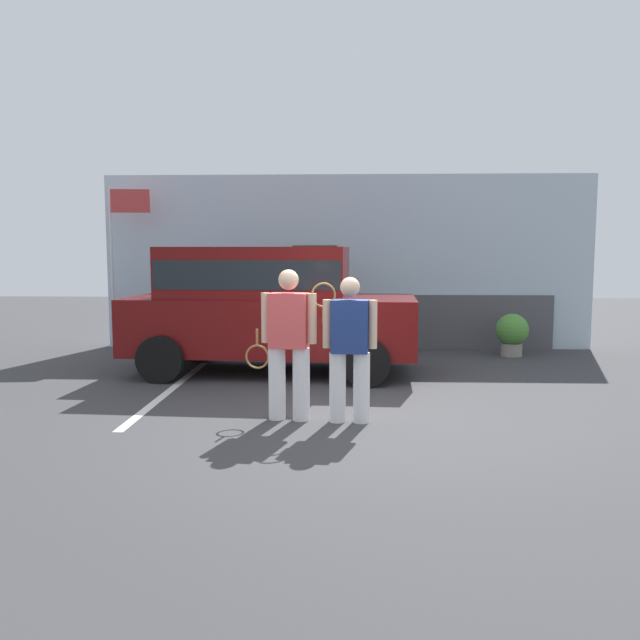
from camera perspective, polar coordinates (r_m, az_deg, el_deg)
name	(u,v)px	position (r m, az deg, el deg)	size (l,w,h in m)	color
ground_plane	(348,418)	(7.74, 2.49, -8.73)	(40.00, 40.00, 0.00)	#38383A
parking_stripe_0	(171,389)	(9.53, -13.09, -6.02)	(0.12, 4.40, 0.01)	silver
house_frontage	(347,267)	(13.18, 2.39, 4.71)	(9.88, 0.40, 3.52)	silver
parked_suv	(266,303)	(10.45, -4.84, 1.52)	(4.70, 2.38, 2.05)	#590C0C
tennis_player_man	(288,343)	(7.51, -2.83, -2.04)	(0.90, 0.33, 1.78)	white
tennis_player_woman	(349,347)	(7.40, 2.62, -2.41)	(0.76, 0.29, 1.69)	white
potted_plant_by_porch	(512,333)	(12.67, 16.72, -1.08)	(0.61, 0.61, 0.81)	gray
flag_pole	(120,239)	(13.24, -17.34, 6.92)	(0.80, 0.11, 3.23)	silver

